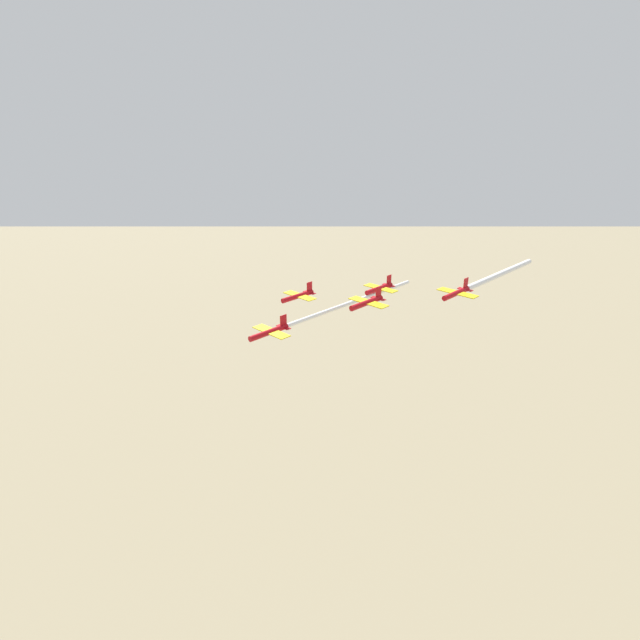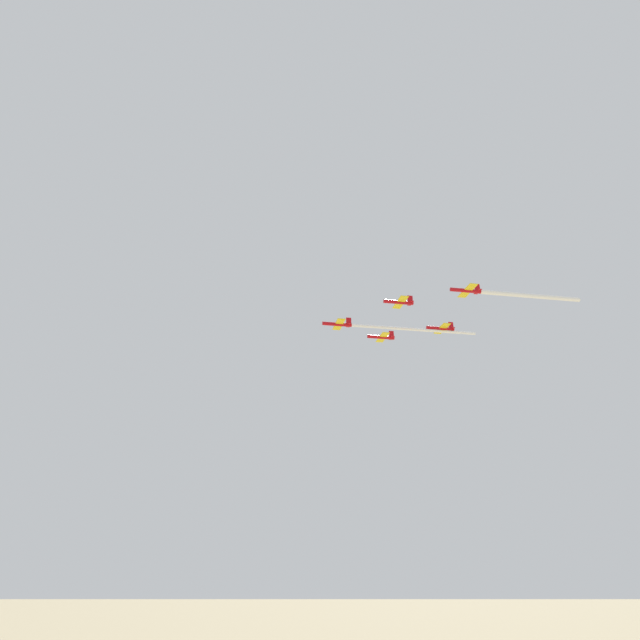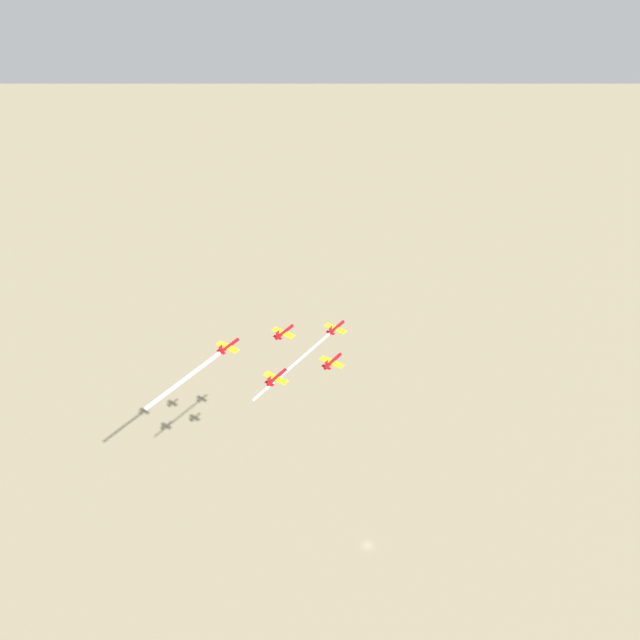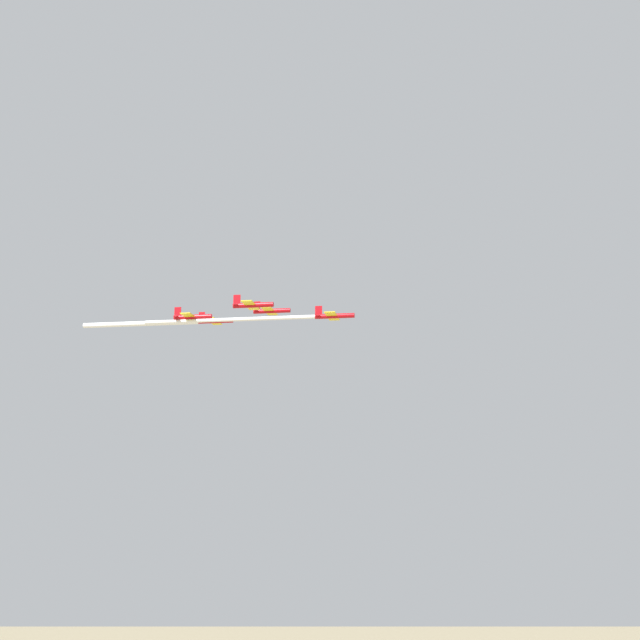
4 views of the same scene
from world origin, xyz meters
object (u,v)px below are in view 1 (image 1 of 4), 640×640
at_px(jet_1, 368,302).
at_px(jet_4, 380,288).
at_px(jet_0, 270,332).
at_px(jet_2, 299,296).
at_px(jet_3, 457,293).

height_order(jet_1, jet_4, jet_1).
xyz_separation_m(jet_0, jet_4, (27.32, 14.21, 0.88)).
bearing_deg(jet_0, jet_4, -90.00).
bearing_deg(jet_1, jet_2, 0.00).
height_order(jet_3, jet_4, jet_3).
bearing_deg(jet_4, jet_2, 59.53).
relative_size(jet_0, jet_3, 1.00).
height_order(jet_0, jet_1, jet_1).
height_order(jet_2, jet_4, jet_4).
xyz_separation_m(jet_1, jet_2, (-8.36, 16.07, -3.04)).
distance_m(jet_1, jet_4, 18.10).
bearing_deg(jet_0, jet_3, -120.47).
bearing_deg(jet_4, jet_1, 120.47).
height_order(jet_0, jet_2, jet_2).
height_order(jet_1, jet_2, jet_1).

